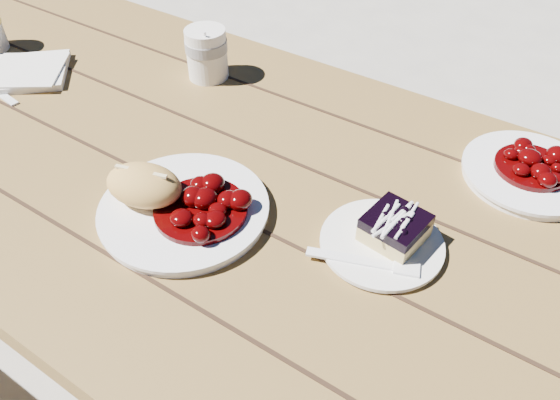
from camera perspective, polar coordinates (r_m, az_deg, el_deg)
The scene contains 12 objects.
ground at distance 1.50m, azimuth -3.13°, elevation -19.70°, with size 60.00×60.00×0.00m, color #ACA69B.
picnic_table at distance 1.02m, azimuth -4.37°, elevation -4.21°, with size 2.00×1.55×0.75m.
main_plate at distance 0.84m, azimuth -9.98°, elevation -1.07°, with size 0.25×0.25×0.02m, color white.
goulash_stew at distance 0.80m, azimuth -8.39°, elevation -0.21°, with size 0.14×0.14×0.04m, color #3E0202, non-canonical shape.
bread_roll at distance 0.83m, azimuth -14.02°, elevation 1.51°, with size 0.12×0.08×0.06m, color tan.
dessert_plate at distance 0.79m, azimuth 10.56°, elevation -4.53°, with size 0.17×0.17×0.01m, color white.
blueberry_cake at distance 0.78m, azimuth 11.93°, elevation -2.81°, with size 0.09×0.09×0.05m.
fork_dessert at distance 0.76m, azimuth 7.45°, elevation -6.12°, with size 0.03×0.16×0.01m, color white, non-canonical shape.
coffee_cup at distance 1.14m, azimuth -7.65°, elevation 14.91°, with size 0.08×0.08×0.10m, color white.
napkin_stack at distance 1.27m, azimuth -24.76°, elevation 12.04°, with size 0.15×0.15×0.01m, color white.
second_plate at distance 0.98m, azimuth 24.54°, elevation 2.53°, with size 0.21×0.21×0.02m, color white.
second_stew at distance 0.96m, azimuth 25.03°, elevation 3.84°, with size 0.12×0.12×0.04m, color #3E0202, non-canonical shape.
Camera 1 is at (0.45, -0.53, 1.33)m, focal length 35.00 mm.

